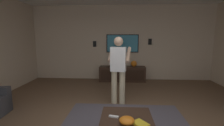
% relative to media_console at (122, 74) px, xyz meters
% --- Properties ---
extents(wall_back_tv, '(0.10, 7.00, 2.81)m').
position_rel_media_console_xyz_m(wall_back_tv, '(0.33, 0.02, 1.13)').
color(wall_back_tv, '#C6B299').
rests_on(wall_back_tv, ground).
extents(media_console, '(0.45, 1.70, 0.55)m').
position_rel_media_console_xyz_m(media_console, '(0.00, 0.00, 0.00)').
color(media_console, '#332116').
rests_on(media_console, ground).
extents(tv, '(0.05, 1.21, 0.68)m').
position_rel_media_console_xyz_m(tv, '(0.24, -0.00, 1.12)').
color(tv, black).
extents(person_standing, '(0.59, 0.60, 1.64)m').
position_rel_media_console_xyz_m(person_standing, '(-2.08, 0.11, 0.66)').
color(person_standing, '#C6B793').
rests_on(person_standing, ground).
extents(bowl, '(0.22, 0.22, 0.10)m').
position_rel_media_console_xyz_m(bowl, '(-3.76, -0.04, 0.17)').
color(bowl, orange).
rests_on(bowl, coffee_table).
extents(remote_white, '(0.08, 0.16, 0.02)m').
position_rel_media_console_xyz_m(remote_white, '(-3.59, 0.16, 0.14)').
color(remote_white, white).
rests_on(remote_white, coffee_table).
extents(book, '(0.27, 0.26, 0.04)m').
position_rel_media_console_xyz_m(book, '(-3.79, -0.23, 0.14)').
color(book, gold).
rests_on(book, coffee_table).
extents(vase_round, '(0.22, 0.22, 0.22)m').
position_rel_media_console_xyz_m(vase_round, '(0.03, -0.43, 0.39)').
color(vase_round, orange).
rests_on(vase_round, media_console).
extents(wall_speaker_left, '(0.06, 0.12, 0.22)m').
position_rel_media_console_xyz_m(wall_speaker_left, '(0.25, -1.03, 1.19)').
color(wall_speaker_left, black).
extents(wall_speaker_right, '(0.06, 0.12, 0.22)m').
position_rel_media_console_xyz_m(wall_speaker_right, '(0.25, 1.07, 1.10)').
color(wall_speaker_right, black).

